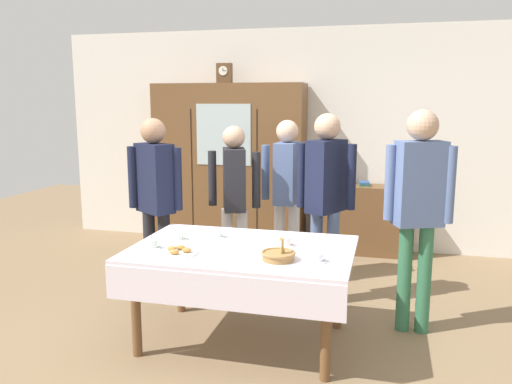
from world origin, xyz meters
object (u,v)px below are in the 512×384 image
(wall_cabinet, at_px, (229,166))
(tea_cup_front_edge, at_px, (317,258))
(tea_cup_center, at_px, (286,242))
(mantel_clock, at_px, (224,73))
(spoon_far_left, at_px, (339,242))
(tea_cup_back_edge, at_px, (178,237))
(person_by_cabinet, at_px, (287,185))
(person_near_right_end, at_px, (155,191))
(pastry_plate, at_px, (179,252))
(person_behind_table_left, at_px, (234,191))
(tea_cup_mid_right, at_px, (153,245))
(tea_cup_near_left, at_px, (217,234))
(person_beside_shelf, at_px, (326,189))
(dining_table, at_px, (241,261))
(spoon_back_edge, at_px, (231,249))
(book_stack, at_px, (364,184))
(person_behind_table_right, at_px, (419,198))
(bread_basket, at_px, (278,255))

(wall_cabinet, xyz_separation_m, tea_cup_front_edge, (1.49, -2.77, -0.24))
(tea_cup_center, bearing_deg, mantel_clock, 117.31)
(wall_cabinet, xyz_separation_m, spoon_far_left, (1.59, -2.24, -0.27))
(tea_cup_back_edge, relative_size, person_by_cabinet, 0.08)
(tea_cup_center, height_order, person_near_right_end, person_near_right_end)
(spoon_far_left, bearing_deg, tea_cup_front_edge, -100.58)
(tea_cup_front_edge, relative_size, pastry_plate, 0.46)
(tea_cup_back_edge, xyz_separation_m, spoon_far_left, (1.23, 0.24, -0.02))
(mantel_clock, distance_m, spoon_far_left, 3.11)
(tea_cup_front_edge, bearing_deg, person_behind_table_left, 126.89)
(tea_cup_mid_right, xyz_separation_m, tea_cup_back_edge, (0.09, 0.27, -0.00))
(tea_cup_back_edge, relative_size, tea_cup_near_left, 1.00)
(person_beside_shelf, bearing_deg, dining_table, -117.47)
(tea_cup_near_left, relative_size, person_by_cabinet, 0.08)
(dining_table, relative_size, spoon_back_edge, 13.80)
(tea_cup_center, relative_size, person_by_cabinet, 0.08)
(dining_table, distance_m, tea_cup_front_edge, 0.63)
(mantel_clock, bearing_deg, person_beside_shelf, -48.14)
(spoon_far_left, distance_m, spoon_back_edge, 0.85)
(book_stack, bearing_deg, person_behind_table_right, -76.48)
(person_behind_table_left, bearing_deg, spoon_far_left, -35.95)
(wall_cabinet, bearing_deg, tea_cup_near_left, -74.98)
(dining_table, bearing_deg, person_beside_shelf, 62.53)
(tea_cup_front_edge, height_order, person_near_right_end, person_near_right_end)
(person_beside_shelf, bearing_deg, tea_cup_front_edge, -85.66)
(dining_table, xyz_separation_m, tea_cup_center, (0.31, 0.15, 0.12))
(tea_cup_center, relative_size, person_behind_table_left, 0.08)
(mantel_clock, xyz_separation_m, spoon_back_edge, (0.89, -2.64, -1.40))
(mantel_clock, xyz_separation_m, bread_basket, (1.28, -2.80, -1.37))
(tea_cup_front_edge, distance_m, spoon_back_edge, 0.67)
(person_near_right_end, bearing_deg, person_behind_table_left, 37.53)
(tea_cup_mid_right, distance_m, bread_basket, 0.96)
(tea_cup_center, xyz_separation_m, bread_basket, (0.02, -0.36, 0.01))
(mantel_clock, xyz_separation_m, person_behind_table_left, (0.56, -1.46, -1.19))
(dining_table, height_order, book_stack, book_stack)
(tea_cup_mid_right, height_order, spoon_back_edge, tea_cup_mid_right)
(mantel_clock, xyz_separation_m, spoon_far_left, (1.64, -2.24, -1.40))
(tea_cup_mid_right, bearing_deg, tea_cup_back_edge, 71.24)
(tea_cup_center, relative_size, tea_cup_front_edge, 1.00)
(wall_cabinet, bearing_deg, bread_basket, -66.37)
(tea_cup_back_edge, relative_size, tea_cup_front_edge, 1.00)
(dining_table, bearing_deg, tea_cup_mid_right, -165.47)
(dining_table, xyz_separation_m, person_behind_table_right, (1.27, 0.55, 0.43))
(dining_table, height_order, wall_cabinet, wall_cabinet)
(pastry_plate, bearing_deg, wall_cabinet, 100.03)
(spoon_far_left, xyz_separation_m, person_near_right_end, (-1.69, 0.32, 0.27))
(wall_cabinet, relative_size, bread_basket, 8.47)
(tea_cup_back_edge, height_order, spoon_back_edge, tea_cup_back_edge)
(tea_cup_front_edge, height_order, spoon_far_left, tea_cup_front_edge)
(dining_table, relative_size, tea_cup_center, 12.63)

